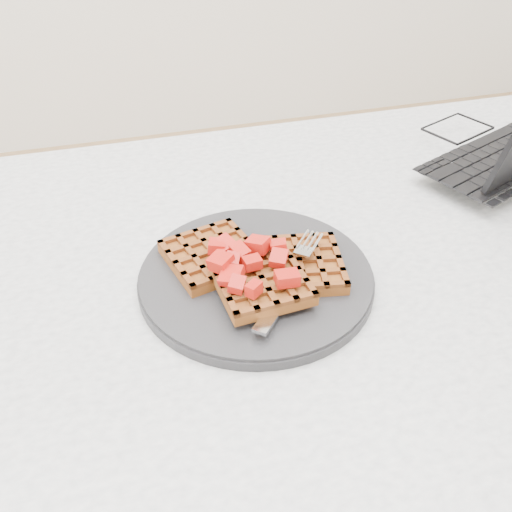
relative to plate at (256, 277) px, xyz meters
name	(u,v)px	position (x,y,z in m)	size (l,w,h in m)	color
table	(290,330)	(0.05, 0.02, -0.12)	(1.20, 0.80, 0.75)	silver
plate	(256,277)	(0.00, 0.00, 0.00)	(0.28, 0.28, 0.02)	black
waffles	(257,266)	(0.00, 0.00, 0.02)	(0.21, 0.19, 0.03)	brown
strawberry_pile	(256,246)	(0.00, 0.00, 0.05)	(0.15, 0.15, 0.02)	#9D0804
fork	(293,280)	(0.03, -0.03, 0.02)	(0.02, 0.18, 0.02)	silver
laptop	(504,139)	(0.46, 0.19, 0.03)	(0.40, 0.36, 0.23)	black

